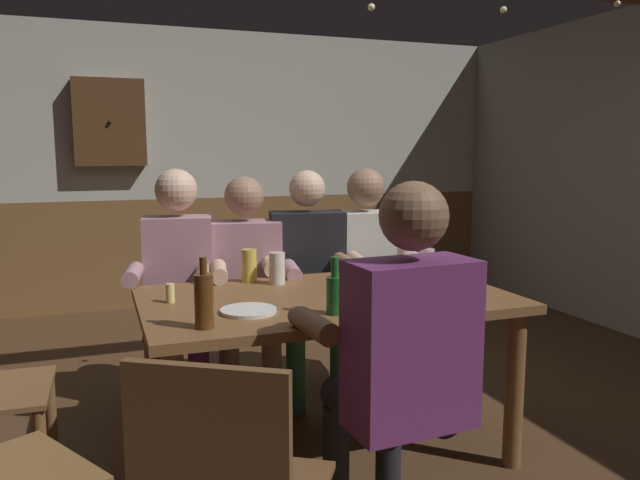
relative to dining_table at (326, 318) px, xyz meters
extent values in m
plane|color=#4C331E|center=(0.00, 0.14, -0.62)|extent=(6.82, 6.82, 0.00)
cube|color=beige|center=(0.00, 3.05, 1.03)|extent=(5.47, 0.12, 1.44)
cube|color=brown|center=(0.00, 3.05, -0.15)|extent=(5.47, 0.12, 0.94)
cube|color=brown|center=(0.00, 0.00, 0.08)|extent=(1.58, 0.95, 0.04)
cylinder|color=brown|center=(-0.71, -0.39, -0.28)|extent=(0.08, 0.08, 0.69)
cylinder|color=brown|center=(0.71, -0.39, -0.28)|extent=(0.08, 0.08, 0.69)
cylinder|color=brown|center=(-0.71, 0.39, -0.28)|extent=(0.08, 0.08, 0.69)
cylinder|color=brown|center=(0.71, 0.39, -0.28)|extent=(0.08, 0.08, 0.69)
cube|color=#B78493|center=(-0.53, 0.77, 0.11)|extent=(0.38, 0.28, 0.55)
sphere|color=beige|center=(-0.53, 0.77, 0.53)|extent=(0.22, 0.22, 0.22)
cylinder|color=#6B2D66|center=(-0.47, 0.60, -0.14)|extent=(0.20, 0.44, 0.13)
cylinder|color=#6B2D66|center=(-0.65, 0.63, -0.14)|extent=(0.20, 0.44, 0.13)
cylinder|color=#6B2D66|center=(-0.50, 0.39, -0.41)|extent=(0.10, 0.10, 0.42)
cylinder|color=#6B2D66|center=(-0.69, 0.42, -0.41)|extent=(0.10, 0.10, 0.42)
cylinder|color=beige|center=(-0.38, 0.49, 0.14)|extent=(0.13, 0.29, 0.08)
cylinder|color=#B78493|center=(-0.78, 0.56, 0.14)|extent=(0.13, 0.29, 0.08)
cube|color=#B78493|center=(-0.18, 0.77, 0.09)|extent=(0.42, 0.30, 0.52)
sphere|color=#9E755B|center=(-0.18, 0.77, 0.49)|extent=(0.21, 0.21, 0.21)
cylinder|color=#997F60|center=(-0.10, 0.61, -0.14)|extent=(0.20, 0.43, 0.13)
cylinder|color=#997F60|center=(-0.31, 0.65, -0.14)|extent=(0.20, 0.43, 0.13)
cylinder|color=#997F60|center=(-0.14, 0.40, -0.41)|extent=(0.10, 0.10, 0.42)
cylinder|color=#997F60|center=(-0.34, 0.44, -0.41)|extent=(0.10, 0.10, 0.42)
cylinder|color=#B78493|center=(-0.01, 0.48, 0.12)|extent=(0.13, 0.29, 0.08)
cylinder|color=#9E755B|center=(-0.44, 0.56, 0.12)|extent=(0.13, 0.29, 0.08)
cube|color=black|center=(0.18, 0.77, 0.11)|extent=(0.44, 0.28, 0.55)
sphere|color=beige|center=(0.18, 0.77, 0.52)|extent=(0.20, 0.20, 0.20)
cylinder|color=#33724C|center=(0.26, 0.60, -0.14)|extent=(0.20, 0.43, 0.13)
cylinder|color=#33724C|center=(0.04, 0.64, -0.14)|extent=(0.20, 0.43, 0.13)
cylinder|color=#33724C|center=(0.23, 0.40, -0.41)|extent=(0.10, 0.10, 0.42)
cylinder|color=#33724C|center=(0.00, 0.44, -0.41)|extent=(0.10, 0.10, 0.42)
cylinder|color=beige|center=(0.37, 0.49, 0.14)|extent=(0.13, 0.29, 0.08)
cylinder|color=beige|center=(-0.10, 0.57, 0.14)|extent=(0.13, 0.29, 0.08)
cube|color=silver|center=(0.53, 0.77, 0.11)|extent=(0.37, 0.26, 0.54)
sphere|color=#9E755B|center=(0.53, 0.77, 0.52)|extent=(0.22, 0.22, 0.22)
cylinder|color=#997F60|center=(0.62, 0.62, -0.14)|extent=(0.16, 0.42, 0.13)
cylinder|color=#997F60|center=(0.43, 0.63, -0.14)|extent=(0.16, 0.42, 0.13)
cylinder|color=#997F60|center=(0.60, 0.41, -0.41)|extent=(0.10, 0.10, 0.42)
cylinder|color=#997F60|center=(0.41, 0.43, -0.41)|extent=(0.10, 0.10, 0.42)
cylinder|color=silver|center=(0.72, 0.50, 0.14)|extent=(0.10, 0.29, 0.08)
cylinder|color=#9E755B|center=(0.31, 0.54, 0.14)|extent=(0.10, 0.29, 0.08)
cube|color=#6B2D66|center=(0.00, -0.77, 0.11)|extent=(0.42, 0.25, 0.55)
sphere|color=brown|center=(0.00, -0.77, 0.53)|extent=(0.22, 0.22, 0.22)
cylinder|color=black|center=(-0.12, -0.65, -0.14)|extent=(0.15, 0.38, 0.13)
cylinder|color=black|center=(0.10, -0.63, -0.14)|extent=(0.15, 0.38, 0.13)
cylinder|color=black|center=(-0.13, -0.46, -0.41)|extent=(0.10, 0.10, 0.42)
cylinder|color=black|center=(0.09, -0.45, -0.41)|extent=(0.10, 0.10, 0.42)
cylinder|color=brown|center=(-0.25, -0.54, 0.14)|extent=(0.10, 0.28, 0.08)
cylinder|color=#6B2D66|center=(0.22, -0.51, 0.14)|extent=(0.10, 0.28, 0.08)
cube|color=brown|center=(-0.72, -1.15, 0.05)|extent=(0.35, 0.24, 0.42)
cylinder|color=brown|center=(-1.15, 0.22, -0.40)|extent=(0.04, 0.04, 0.44)
cylinder|color=brown|center=(-1.16, -0.16, -0.40)|extent=(0.04, 0.04, 0.44)
cylinder|color=#F9E08C|center=(-0.66, 0.10, 0.14)|extent=(0.04, 0.04, 0.08)
cube|color=#B2B7BC|center=(0.67, -0.07, 0.13)|extent=(0.14, 0.10, 0.05)
cylinder|color=white|center=(0.11, -0.25, 0.11)|extent=(0.23, 0.23, 0.01)
cylinder|color=white|center=(-0.39, -0.17, 0.11)|extent=(0.22, 0.22, 0.01)
cylinder|color=#593314|center=(-0.58, -0.33, 0.20)|extent=(0.07, 0.07, 0.19)
cylinder|color=#593314|center=(-0.58, -0.33, 0.33)|extent=(0.03, 0.03, 0.06)
cylinder|color=#195923|center=(-0.08, -0.31, 0.18)|extent=(0.06, 0.06, 0.15)
cylinder|color=#195923|center=(-0.08, -0.31, 0.29)|extent=(0.03, 0.03, 0.08)
cylinder|color=white|center=(0.53, 0.29, 0.17)|extent=(0.07, 0.07, 0.14)
cylinder|color=white|center=(-0.14, 0.30, 0.18)|extent=(0.08, 0.08, 0.15)
cylinder|color=white|center=(0.59, 0.38, 0.17)|extent=(0.08, 0.08, 0.14)
cylinder|color=white|center=(0.73, 0.40, 0.15)|extent=(0.08, 0.08, 0.10)
cylinder|color=#E5C64C|center=(-0.25, 0.39, 0.18)|extent=(0.07, 0.07, 0.16)
cube|color=brown|center=(-0.78, 2.92, 0.95)|extent=(0.56, 0.12, 0.70)
sphere|color=black|center=(-0.78, 2.84, 0.95)|extent=(0.03, 0.03, 0.03)
sphere|color=#F9EAB2|center=(0.38, 0.40, 1.42)|extent=(0.04, 0.04, 0.04)
sphere|color=#F9EAB2|center=(1.15, 0.40, 1.46)|extent=(0.04, 0.04, 0.04)
sphere|color=#F9EAB2|center=(1.92, 0.40, 1.55)|extent=(0.04, 0.04, 0.04)
camera|label=1|loc=(-0.94, -2.48, 0.73)|focal=34.88mm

